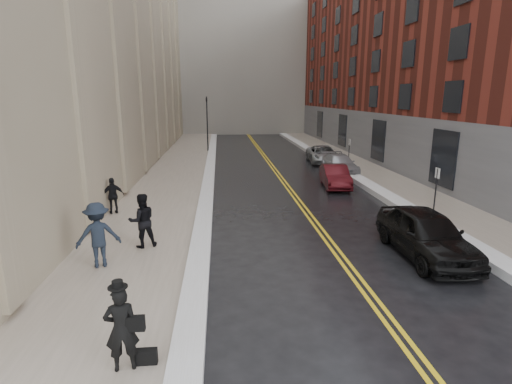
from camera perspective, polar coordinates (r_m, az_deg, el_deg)
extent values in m
plane|color=black|center=(9.81, 4.35, -18.80)|extent=(160.00, 160.00, 0.00)
cube|color=gray|center=(24.90, -12.10, 1.26)|extent=(4.00, 64.00, 0.15)
cube|color=gray|center=(26.83, 17.87, 1.78)|extent=(3.00, 64.00, 0.15)
cube|color=gold|center=(25.02, 3.75, 1.43)|extent=(0.12, 64.00, 0.01)
cube|color=gold|center=(25.06, 4.29, 1.44)|extent=(0.12, 64.00, 0.01)
cube|color=white|center=(24.71, -6.80, 1.51)|extent=(0.70, 60.80, 0.26)
cube|color=white|center=(26.15, 14.15, 1.90)|extent=(0.85, 60.80, 0.30)
cube|color=maroon|center=(36.66, 27.43, 17.99)|extent=(14.00, 50.00, 18.00)
cylinder|color=black|center=(38.27, -6.97, 9.49)|extent=(0.12, 0.12, 5.20)
imported|color=black|center=(38.19, -7.06, 12.48)|extent=(0.18, 0.15, 0.90)
cylinder|color=black|center=(19.12, 24.24, -0.18)|extent=(0.06, 0.06, 2.20)
cube|color=white|center=(18.95, 24.50, 2.47)|extent=(0.02, 0.35, 0.45)
cylinder|color=black|center=(29.96, 13.12, 5.25)|extent=(0.06, 0.06, 2.20)
cube|color=white|center=(29.85, 13.22, 6.96)|extent=(0.02, 0.35, 0.45)
imported|color=black|center=(14.44, 23.11, -5.50)|extent=(1.89, 4.70, 1.60)
imported|color=#400B10|center=(23.95, 11.23, 2.23)|extent=(1.80, 4.07, 1.30)
imported|color=#A9ABB1|center=(28.35, 11.85, 3.93)|extent=(1.87, 4.50, 1.30)
imported|color=#989B9F|center=(32.71, 9.53, 5.33)|extent=(2.61, 4.99, 1.34)
imported|color=black|center=(8.28, -18.68, -18.04)|extent=(0.69, 0.52, 1.70)
imported|color=black|center=(14.23, -15.95, -3.95)|extent=(1.11, 0.99, 1.88)
imported|color=black|center=(13.03, -21.65, -5.71)|extent=(1.47, 1.12, 2.02)
imported|color=black|center=(18.71, -19.73, -0.50)|extent=(1.03, 0.74, 1.62)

